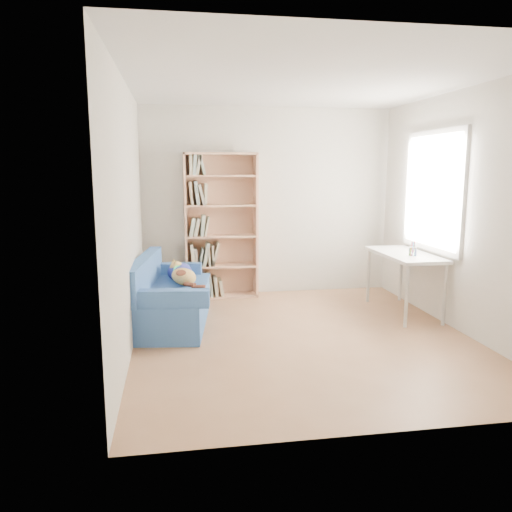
{
  "coord_description": "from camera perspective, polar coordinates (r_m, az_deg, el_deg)",
  "views": [
    {
      "loc": [
        -1.3,
        -4.92,
        1.75
      ],
      "look_at": [
        -0.47,
        0.2,
        0.85
      ],
      "focal_mm": 35.0,
      "sensor_mm": 36.0,
      "label": 1
    }
  ],
  "objects": [
    {
      "name": "room_shell",
      "position": [
        5.15,
        6.58,
        8.5
      ],
      "size": [
        3.54,
        4.04,
        2.62
      ],
      "color": "silver",
      "rests_on": "ground"
    },
    {
      "name": "desk",
      "position": [
        6.34,
        16.63,
        -0.32
      ],
      "size": [
        0.56,
        1.22,
        0.75
      ],
      "color": "white",
      "rests_on": "ground"
    },
    {
      "name": "ground",
      "position": [
        5.39,
        5.31,
        -9.16
      ],
      "size": [
        4.0,
        4.0,
        0.0
      ],
      "primitive_type": "plane",
      "color": "#8B5E3E",
      "rests_on": "ground"
    },
    {
      "name": "sofa",
      "position": [
        5.82,
        -9.79,
        -4.7
      ],
      "size": [
        0.96,
        1.68,
        0.78
      ],
      "rotation": [
        0.0,
        0.0,
        -0.13
      ],
      "color": "navy",
      "rests_on": "ground"
    },
    {
      "name": "pen_cup",
      "position": [
        6.15,
        17.48,
        0.63
      ],
      "size": [
        0.09,
        0.09,
        0.17
      ],
      "color": "white",
      "rests_on": "desk"
    },
    {
      "name": "bookshelf",
      "position": [
        6.84,
        -4.01,
        2.75
      ],
      "size": [
        0.99,
        0.31,
        1.97
      ],
      "color": "tan",
      "rests_on": "ground"
    }
  ]
}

